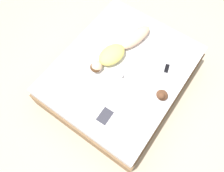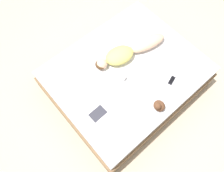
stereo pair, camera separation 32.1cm
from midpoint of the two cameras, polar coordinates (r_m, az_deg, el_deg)
ground_plane at (r=3.94m, az=5.65°, el=-0.31°), size 12.00×12.00×0.00m
bed at (r=3.67m, az=6.06°, el=1.61°), size 1.92×2.32×0.59m
person at (r=3.48m, az=7.04°, el=8.70°), size 0.50×1.25×0.20m
open_magazine at (r=3.08m, az=0.73°, el=-9.10°), size 0.50×0.34×0.01m
coffee_mug at (r=3.29m, az=5.57°, el=1.82°), size 0.11×0.08×0.09m
cell_phone at (r=3.46m, az=17.90°, el=1.15°), size 0.11×0.17×0.01m
plush_toy at (r=3.15m, az=15.02°, el=-5.33°), size 0.17×0.19×0.22m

